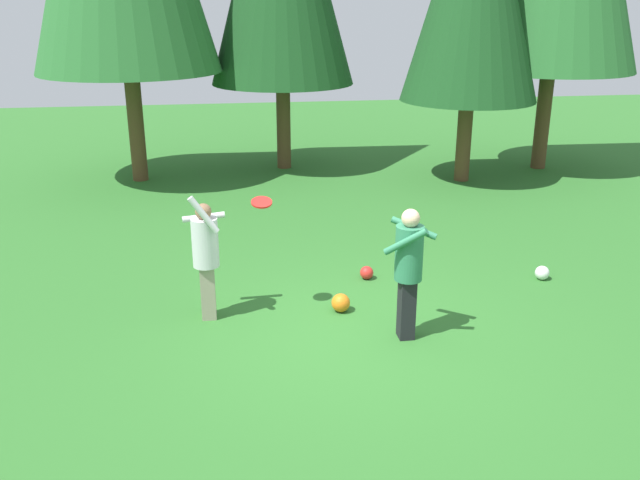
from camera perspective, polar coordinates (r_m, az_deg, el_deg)
name	(u,v)px	position (r m, az deg, el deg)	size (l,w,h in m)	color
ground_plane	(358,336)	(8.72, 3.19, -7.96)	(40.00, 40.00, 0.00)	#2D6B28
person_thrower	(206,251)	(8.94, -9.48, -0.93)	(0.55, 0.49, 1.74)	gray
person_catcher	(409,263)	(8.34, 7.37, -1.93)	(0.72, 0.69, 1.67)	black
frisbee	(262,202)	(8.77, -4.87, 3.14)	(0.27, 0.27, 0.10)	red
ball_white	(542,273)	(10.84, 17.97, -2.61)	(0.21, 0.21, 0.21)	white
ball_red	(367,273)	(10.36, 3.90, -2.72)	(0.20, 0.20, 0.20)	red
ball_orange	(341,303)	(9.29, 1.73, -5.23)	(0.25, 0.25, 0.25)	orange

